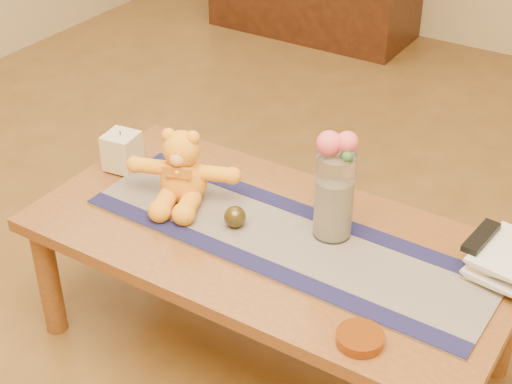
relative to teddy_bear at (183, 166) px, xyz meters
The scene contains 25 objects.
floor 0.65m from the teddy_bear, ahead, with size 5.50×5.50×0.00m, color brown.
coffee_table_top 0.35m from the teddy_bear, ahead, with size 1.40×0.70×0.04m, color brown.
table_leg_fl 0.57m from the teddy_bear, 136.37° to the right, with size 0.07×0.07×0.41m, color brown.
table_leg_bl 0.56m from the teddy_bear, 139.63° to the left, with size 0.07×0.07×0.41m, color brown.
table_leg_br 1.06m from the teddy_bear, 15.92° to the left, with size 0.07×0.07×0.41m, color brown.
persian_runner 0.38m from the teddy_bear, ahead, with size 1.20×0.35×0.01m, color #1B1843.
runner_border_near 0.41m from the teddy_bear, 23.80° to the right, with size 1.20×0.06×0.00m, color #161643.
runner_border_far 0.41m from the teddy_bear, 19.44° to the left, with size 1.20×0.06×0.00m, color #161643.
teddy_bear is the anchor object (origin of this frame).
pillar_candle 0.28m from the teddy_bear, behind, with size 0.10×0.10×0.12m, color beige.
candle_wick 0.28m from the teddy_bear, behind, with size 0.00×0.00×0.01m, color black.
glass_vase 0.47m from the teddy_bear, ahead, with size 0.11×0.11×0.26m, color silver.
potpourri_fill 0.47m from the teddy_bear, ahead, with size 0.09×0.09×0.18m, color beige.
rose_left 0.49m from the teddy_bear, ahead, with size 0.07×0.07×0.07m, color #F15565.
rose_right 0.54m from the teddy_bear, ahead, with size 0.06×0.06×0.06m, color #F15565.
blue_flower_back 0.52m from the teddy_bear, 12.72° to the left, with size 0.04×0.04×0.04m, color #4C67A5.
blue_flower_side 0.48m from the teddy_bear, 11.97° to the left, with size 0.04×0.04×0.04m, color #4C67A5.
leaf_sprig 0.54m from the teddy_bear, ahead, with size 0.03×0.03×0.03m, color #33662D.
bronze_ball 0.23m from the teddy_bear, 11.43° to the right, with size 0.06×0.06×0.06m, color #473B17.
book_bottom 0.89m from the teddy_bear, 12.23° to the left, with size 0.17×0.22×0.02m, color #F9E0C0.
book_lower 0.89m from the teddy_bear, 11.88° to the left, with size 0.16×0.22×0.02m, color #F9E0C0.
book_upper 0.88m from the teddy_bear, 12.53° to the left, with size 0.17×0.22×0.02m, color #F9E0C0.
book_top 0.88m from the teddy_bear, 12.02° to the left, with size 0.16×0.22×0.02m, color #F9E0C0.
tv_remote 0.88m from the teddy_bear, 11.60° to the left, with size 0.04×0.16×0.02m, color black.
amber_dish 0.78m from the teddy_bear, 20.81° to the right, with size 0.12×0.12×0.03m, color #BF5914.
Camera 1 is at (0.91, -1.53, 1.76)m, focal length 53.91 mm.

